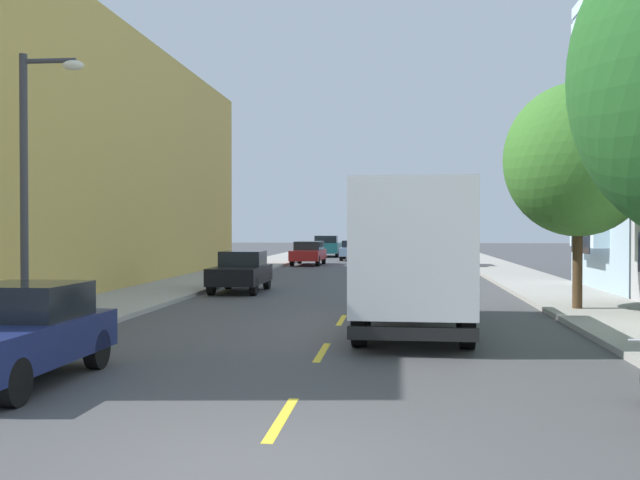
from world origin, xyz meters
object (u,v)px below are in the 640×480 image
Objects in this scene: parked_pickup_teal at (327,247)px; moving_sky_sedan at (354,250)px; delivery_box_truck at (414,249)px; parked_suv_orange at (449,251)px; parked_hatchback_navy at (16,334)px; parked_wagon_red at (309,252)px; street_tree_second at (578,160)px; street_lamp at (32,171)px; parked_hatchback_black at (241,271)px.

parked_pickup_teal reaches higher than moving_sky_sedan.
delivery_box_truck reaches higher than parked_suv_orange.
parked_pickup_teal reaches higher than parked_hatchback_navy.
parked_suv_orange is (8.73, -2.07, 0.18)m from parked_wagon_red.
parked_pickup_teal is at bearing 89.89° from parked_hatchback_navy.
delivery_box_truck reaches higher than parked_hatchback_navy.
street_tree_second is 34.78m from moving_sky_sedan.
street_lamp reaches higher than parked_hatchback_black.
parked_suv_orange is (8.78, -15.54, 0.16)m from parked_pickup_teal.
parked_hatchback_black is at bearing -95.25° from moving_sky_sedan.
parked_hatchback_navy is 0.83× the size of parked_suv_orange.
moving_sky_sedan is at bearing 86.65° from parked_hatchback_navy.
street_tree_second is 1.32× the size of parked_wagon_red.
street_tree_second is 0.81× the size of delivery_box_truck.
parked_pickup_teal is 1.12× the size of parked_wagon_red.
delivery_box_truck is 1.72× the size of moving_sky_sedan.
street_tree_second is 41.15m from parked_pickup_teal.
street_tree_second is at bearing 41.53° from delivery_box_truck.
moving_sky_sedan is (2.44, 7.49, -0.05)m from parked_wagon_red.
parked_wagon_red reaches higher than moving_sky_sedan.
street_tree_second is 12.75m from parked_hatchback_black.
parked_wagon_red is (0.05, -13.46, -0.02)m from parked_pickup_teal.
parked_pickup_teal reaches higher than parked_wagon_red.
parked_hatchback_navy is at bearing -104.40° from parked_suv_orange.
parked_pickup_teal is (-6.08, 43.67, -1.07)m from delivery_box_truck.
street_lamp is 1.19× the size of parked_suv_orange.
parked_hatchback_black is 1.00× the size of parked_hatchback_navy.
street_tree_second is 15.47m from parked_hatchback_navy.
parked_hatchback_black is at bearing -90.10° from parked_pickup_teal.
parked_pickup_teal is 6.47m from moving_sky_sedan.
parked_pickup_teal reaches higher than parked_hatchback_black.
delivery_box_truck is at bearing -78.71° from parked_wagon_red.
parked_pickup_teal is at bearing 119.47° from parked_suv_orange.
delivery_box_truck is 1.93× the size of parked_hatchback_navy.
street_tree_second is at bearing -85.47° from parked_suv_orange.
street_lamp is at bearing -108.58° from parked_suv_orange.
parked_hatchback_black reaches higher than moving_sky_sedan.
street_tree_second is 1.56× the size of parked_hatchback_black.
delivery_box_truck reaches higher than parked_pickup_teal.
parked_wagon_red is 8.98m from parked_suv_orange.
parked_hatchback_black is 20.23m from parked_wagon_red.
street_lamp is 1.43× the size of parked_hatchback_navy.
street_lamp is (-12.33, -6.94, -0.73)m from street_tree_second.
parked_hatchback_navy is at bearing -93.35° from moving_sky_sedan.
delivery_box_truck is at bearing -82.07° from parked_pickup_teal.
moving_sky_sedan is (2.55, 27.72, -0.01)m from parked_hatchback_black.
parked_wagon_red is (-10.64, 26.13, -3.46)m from street_tree_second.
street_tree_second is at bearing 44.32° from parked_hatchback_navy.
parked_hatchback_navy reaches higher than moving_sky_sedan.
street_lamp is at bearing -92.92° from parked_wagon_red.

